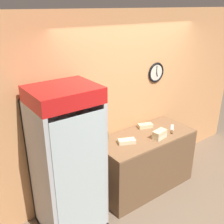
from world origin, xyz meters
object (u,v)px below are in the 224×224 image
at_px(sandwich_stack_bottom, 159,136).
at_px(condiment_jar, 105,135).
at_px(beverage_cooler, 65,153).
at_px(sandwich_flat_left, 127,141).
at_px(sandwich_stack_middle, 160,132).
at_px(chefs_knife, 172,130).
at_px(sandwich_flat_right, 145,126).

relative_size(sandwich_stack_bottom, condiment_jar, 1.58).
distance_m(beverage_cooler, sandwich_flat_left, 0.95).
bearing_deg(beverage_cooler, condiment_jar, 16.58).
bearing_deg(sandwich_stack_middle, sandwich_flat_left, 160.36).
xyz_separation_m(beverage_cooler, chefs_knife, (1.77, -0.16, -0.14)).
relative_size(sandwich_stack_bottom, sandwich_stack_middle, 1.00).
bearing_deg(sandwich_flat_right, condiment_jar, 175.69).
xyz_separation_m(beverage_cooler, sandwich_stack_bottom, (1.43, -0.22, -0.11)).
bearing_deg(sandwich_flat_right, chefs_knife, -51.37).
height_order(sandwich_flat_left, chefs_knife, sandwich_flat_left).
xyz_separation_m(sandwich_stack_middle, sandwich_flat_right, (0.08, 0.39, -0.06)).
distance_m(beverage_cooler, sandwich_flat_right, 1.52).
height_order(beverage_cooler, chefs_knife, beverage_cooler).
xyz_separation_m(beverage_cooler, condiment_jar, (0.75, 0.22, -0.07)).
relative_size(sandwich_flat_left, condiment_jar, 1.79).
bearing_deg(sandwich_stack_middle, condiment_jar, 146.66).
distance_m(sandwich_flat_right, chefs_knife, 0.42).
distance_m(sandwich_flat_left, sandwich_flat_right, 0.60).
bearing_deg(sandwich_flat_right, beverage_cooler, -173.68).
bearing_deg(sandwich_flat_left, sandwich_flat_right, 20.98).
relative_size(chefs_knife, condiment_jar, 1.92).
bearing_deg(sandwich_stack_bottom, beverage_cooler, 171.19).
height_order(beverage_cooler, sandwich_stack_middle, beverage_cooler).
bearing_deg(chefs_knife, sandwich_flat_right, 128.63).
height_order(sandwich_flat_right, condiment_jar, condiment_jar).
distance_m(sandwich_stack_bottom, sandwich_flat_right, 0.40).
xyz_separation_m(sandwich_flat_right, condiment_jar, (-0.75, 0.06, 0.04)).
distance_m(beverage_cooler, sandwich_stack_bottom, 1.45).
bearing_deg(chefs_knife, sandwich_stack_bottom, -170.35).
relative_size(beverage_cooler, condiment_jar, 12.80).
xyz_separation_m(sandwich_flat_left, chefs_knife, (0.83, -0.11, -0.02)).
bearing_deg(sandwich_flat_right, sandwich_flat_left, -159.02).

